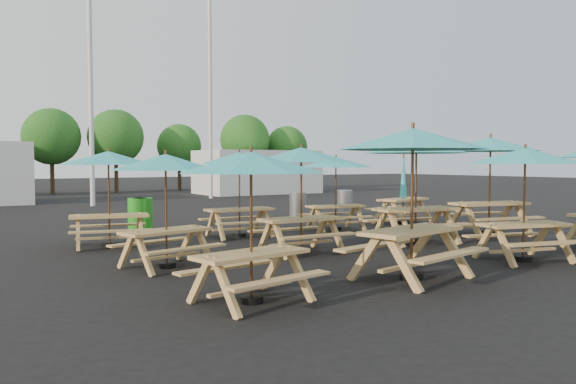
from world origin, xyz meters
TOP-DOWN VIEW (x-y plane):
  - ground at (0.00, 0.00)m, footprint 120.00×120.00m
  - picnic_unit_0 at (-4.35, -4.37)m, footprint 2.29×2.29m
  - picnic_unit_1 at (-4.40, -1.35)m, footprint 2.39×2.39m
  - picnic_unit_2 at (-4.58, 1.71)m, footprint 2.52×2.52m
  - picnic_unit_3 at (-1.46, -4.43)m, footprint 2.81×2.81m
  - picnic_unit_4 at (-1.49, -1.32)m, footprint 2.24×2.24m
  - picnic_unit_5 at (-1.36, 1.64)m, footprint 2.26×2.26m
  - picnic_unit_6 at (1.55, -4.38)m, footprint 2.61×2.61m
  - picnic_unit_7 at (1.59, -1.53)m, footprint 2.84×2.84m
  - picnic_unit_8 at (1.58, 1.50)m, footprint 2.35×2.35m
  - picnic_unit_10 at (4.22, -1.54)m, footprint 3.00×3.00m
  - picnic_unit_11 at (4.29, 1.65)m, footprint 2.11×1.93m
  - waste_bin_0 at (-3.10, 4.34)m, footprint 0.56×0.56m
  - waste_bin_1 at (-2.97, 4.33)m, footprint 0.56×0.56m
  - waste_bin_2 at (2.31, 4.50)m, footprint 0.56×0.56m
  - waste_bin_3 at (4.50, 4.75)m, footprint 0.56×0.56m
  - mast_0 at (-2.00, 14.00)m, footprint 0.20×0.20m
  - mast_1 at (4.50, 16.00)m, footprint 0.20×0.20m
  - event_tent_1 at (9.00, 19.00)m, footprint 7.00×4.00m
  - tree_3 at (-1.75, 24.72)m, footprint 3.36×3.36m
  - tree_4 at (1.90, 24.26)m, footprint 3.41×3.41m
  - tree_5 at (6.22, 24.67)m, footprint 2.94×2.94m
  - tree_6 at (10.23, 22.90)m, footprint 3.38×3.38m
  - tree_7 at (13.63, 22.92)m, footprint 2.95×2.95m

SIDE VIEW (x-z plane):
  - ground at x=0.00m, z-range 0.00..0.00m
  - waste_bin_0 at x=-3.10m, z-range 0.00..0.89m
  - waste_bin_1 at x=-2.97m, z-range 0.00..0.89m
  - waste_bin_2 at x=2.31m, z-range 0.00..0.89m
  - waste_bin_3 at x=4.50m, z-range 0.00..0.89m
  - picnic_unit_11 at x=4.29m, z-range -0.21..2.11m
  - event_tent_1 at x=9.00m, z-range 0.00..2.60m
  - picnic_unit_0 at x=-4.35m, z-range 0.76..2.79m
  - picnic_unit_1 at x=-4.40m, z-range 0.76..2.80m
  - picnic_unit_8 at x=1.58m, z-range 0.76..2.81m
  - picnic_unit_2 at x=-4.58m, z-range 0.80..2.94m
  - picnic_unit_5 at x=-1.36m, z-range 0.80..2.96m
  - picnic_unit_6 at x=1.55m, z-range 0.81..2.98m
  - picnic_unit_4 at x=-1.49m, z-range 0.82..3.03m
  - picnic_unit_3 at x=-1.46m, z-range 0.91..3.35m
  - picnic_unit_7 at x=1.59m, z-range 0.92..3.37m
  - picnic_unit_10 at x=4.22m, z-range 0.95..3.49m
  - tree_5 at x=6.22m, z-range 0.75..5.20m
  - tree_7 at x=13.63m, z-range 0.75..5.23m
  - tree_3 at x=-1.75m, z-range 0.86..5.95m
  - tree_6 at x=10.23m, z-range 0.86..5.99m
  - tree_4 at x=1.90m, z-range 0.87..6.04m
  - mast_0 at x=-2.00m, z-range 0.00..12.00m
  - mast_1 at x=4.50m, z-range 0.00..12.00m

